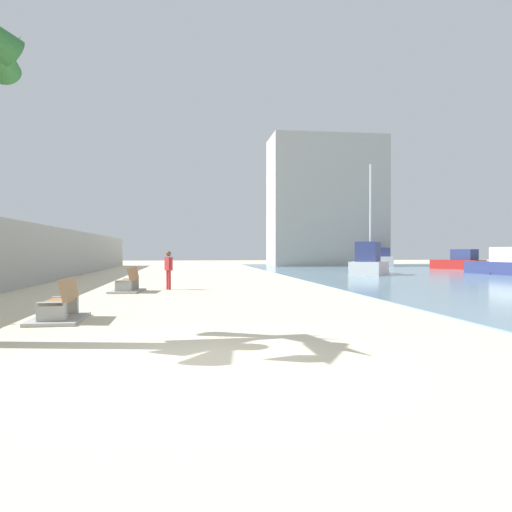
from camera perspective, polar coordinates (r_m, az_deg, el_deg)
ground_plane at (r=25.57m, az=-7.20°, el=-3.03°), size 120.00×120.00×0.00m
seawall at (r=26.53m, az=-23.63°, el=0.17°), size 0.80×64.00×2.88m
bench_near at (r=12.76m, az=-20.86°, el=-5.65°), size 1.14×2.12×0.98m
bench_far at (r=20.76m, az=-13.97°, el=-3.24°), size 1.31×2.20×0.98m
person_walking at (r=21.57m, az=-9.65°, el=-1.25°), size 0.35×0.44×1.60m
boat_nearest at (r=34.77m, az=12.41°, el=-0.70°), size 4.02×5.16×7.35m
boat_far_right at (r=53.79m, az=13.80°, el=-0.36°), size 3.22×6.25×1.86m
boat_mid_bay at (r=47.47m, az=21.57°, el=-0.61°), size 3.87×4.57×1.70m
boat_distant at (r=38.11m, az=25.75°, el=-0.85°), size 2.85×5.18×1.81m
harbor_building at (r=55.77m, az=7.76°, el=5.93°), size 12.00×6.00×13.62m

